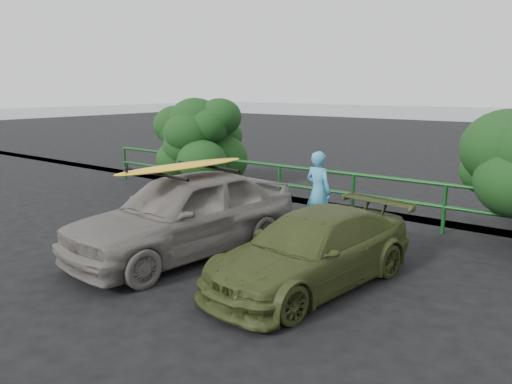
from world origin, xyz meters
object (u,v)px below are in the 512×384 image
at_px(olive_vehicle, 312,250).
at_px(surfboard, 183,166).
at_px(guardrail, 314,190).
at_px(sedan, 184,213).
at_px(man, 318,191).

distance_m(olive_vehicle, surfboard, 2.70).
bearing_deg(surfboard, guardrail, 93.51).
distance_m(sedan, man, 2.90).
bearing_deg(olive_vehicle, man, 126.66).
relative_size(guardrail, olive_vehicle, 3.75).
height_order(olive_vehicle, man, man).
bearing_deg(surfboard, olive_vehicle, 9.61).
distance_m(olive_vehicle, man, 2.91).
bearing_deg(guardrail, sedan, -92.77).
xyz_separation_m(man, surfboard, (-1.09, -2.68, 0.75)).
xyz_separation_m(guardrail, olive_vehicle, (2.29, -3.88, 0.02)).
bearing_deg(guardrail, olive_vehicle, -59.44).
height_order(sedan, man, man).
bearing_deg(guardrail, man, -56.31).
height_order(sedan, olive_vehicle, sedan).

